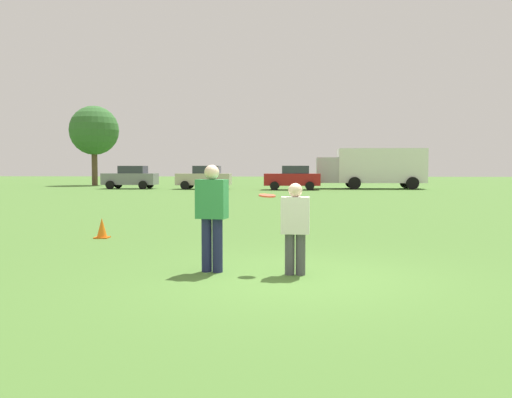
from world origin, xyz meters
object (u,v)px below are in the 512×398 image
(frisbee, at_px, (267,196))
(parked_car_center, at_px, (293,178))
(parked_car_mid_left, at_px, (205,177))
(parked_car_near_left, at_px, (131,177))
(player_thrower, at_px, (212,212))
(traffic_cone, at_px, (102,228))
(box_truck, at_px, (373,167))
(player_defender, at_px, (295,224))

(frisbee, xyz_separation_m, parked_car_center, (0.11, 33.42, -0.30))
(parked_car_mid_left, bearing_deg, frisbee, -78.79)
(parked_car_near_left, relative_size, parked_car_mid_left, 1.00)
(player_thrower, xyz_separation_m, traffic_cone, (-3.26, 4.07, -0.73))
(parked_car_mid_left, relative_size, parked_car_center, 1.00)
(frisbee, height_order, parked_car_mid_left, parked_car_mid_left)
(parked_car_center, distance_m, box_truck, 6.96)
(box_truck, bearing_deg, player_thrower, -101.40)
(traffic_cone, xyz_separation_m, parked_car_center, (4.24, 29.44, 0.69))
(player_thrower, bearing_deg, traffic_cone, 128.71)
(traffic_cone, xyz_separation_m, box_truck, (10.57, 32.21, 1.52))
(parked_car_mid_left, bearing_deg, player_thrower, -80.23)
(frisbee, bearing_deg, traffic_cone, 136.09)
(player_thrower, relative_size, box_truck, 0.20)
(player_thrower, height_order, parked_car_center, parked_car_center)
(player_defender, bearing_deg, parked_car_near_left, 110.77)
(parked_car_near_left, xyz_separation_m, box_truck, (19.21, 1.57, 0.83))
(parked_car_mid_left, relative_size, box_truck, 0.49)
(parked_car_mid_left, distance_m, box_truck, 13.39)
(parked_car_center, bearing_deg, frisbee, -90.18)
(parked_car_mid_left, bearing_deg, parked_car_center, -6.99)
(player_defender, distance_m, parked_car_center, 33.65)
(player_thrower, distance_m, player_defender, 1.34)
(parked_car_near_left, distance_m, box_truck, 19.29)
(traffic_cone, bearing_deg, frisbee, -43.91)
(box_truck, bearing_deg, player_defender, -99.34)
(player_thrower, relative_size, parked_car_near_left, 0.41)
(parked_car_center, bearing_deg, parked_car_mid_left, 173.01)
(player_defender, height_order, parked_car_mid_left, parked_car_mid_left)
(parked_car_near_left, xyz_separation_m, parked_car_mid_left, (5.98, -0.36, 0.00))
(player_defender, bearing_deg, frisbee, 152.59)
(frisbee, relative_size, traffic_cone, 0.57)
(frisbee, bearing_deg, parked_car_mid_left, 101.21)
(player_thrower, relative_size, parked_car_center, 0.41)
(player_defender, relative_size, box_truck, 0.17)
(traffic_cone, relative_size, parked_car_near_left, 0.11)
(parked_car_center, xyz_separation_m, box_truck, (6.33, 2.77, 0.83))
(box_truck, bearing_deg, parked_car_center, -156.36)
(frisbee, height_order, parked_car_near_left, parked_car_near_left)
(parked_car_mid_left, bearing_deg, box_truck, 8.29)
(player_thrower, relative_size, player_defender, 1.20)
(parked_car_near_left, bearing_deg, player_thrower, -71.08)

